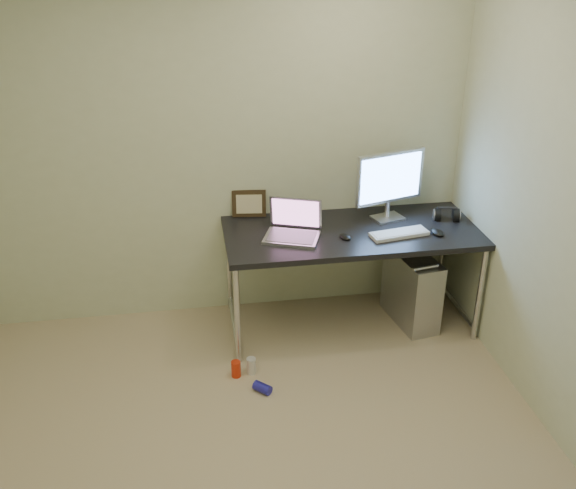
{
  "coord_description": "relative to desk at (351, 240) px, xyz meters",
  "views": [
    {
      "loc": [
        -0.19,
        -2.5,
        2.6
      ],
      "look_at": [
        0.38,
        1.02,
        0.85
      ],
      "focal_mm": 40.0,
      "sensor_mm": 36.0,
      "label": 1
    }
  ],
  "objects": [
    {
      "name": "tower_computer",
      "position": [
        0.46,
        -0.04,
        -0.41
      ],
      "size": [
        0.31,
        0.54,
        0.56
      ],
      "rotation": [
        0.0,
        0.0,
        0.17
      ],
      "color": "#B1B1B6",
      "rests_on": "ground"
    },
    {
      "name": "mouse_right",
      "position": [
        0.56,
        -0.15,
        0.09
      ],
      "size": [
        0.09,
        0.13,
        0.04
      ],
      "primitive_type": "ellipsoid",
      "rotation": [
        0.0,
        0.0,
        0.14
      ],
      "color": "black",
      "rests_on": "desk"
    },
    {
      "name": "monitor",
      "position": [
        0.3,
        0.16,
        0.36
      ],
      "size": [
        0.51,
        0.21,
        0.49
      ],
      "rotation": [
        0.0,
        0.0,
        0.29
      ],
      "color": "silver",
      "rests_on": "desk"
    },
    {
      "name": "headphones",
      "position": [
        0.71,
        0.07,
        0.1
      ],
      "size": [
        0.2,
        0.11,
        0.12
      ],
      "rotation": [
        0.0,
        0.0,
        -0.27
      ],
      "color": "black",
      "rests_on": "desk"
    },
    {
      "name": "can_blue",
      "position": [
        -0.72,
        -0.69,
        -0.65
      ],
      "size": [
        0.13,
        0.12,
        0.06
      ],
      "primitive_type": "cylinder",
      "rotation": [
        1.57,
        0.0,
        0.81
      ],
      "color": "#2220A2",
      "rests_on": "ground"
    },
    {
      "name": "mouse_left",
      "position": [
        -0.08,
        -0.12,
        0.09
      ],
      "size": [
        0.09,
        0.12,
        0.04
      ],
      "primitive_type": "ellipsoid",
      "rotation": [
        0.0,
        0.0,
        0.3
      ],
      "color": "black",
      "rests_on": "desk"
    },
    {
      "name": "picture_frame",
      "position": [
        -0.67,
        0.36,
        0.17
      ],
      "size": [
        0.25,
        0.1,
        0.2
      ],
      "primitive_type": "cube",
      "rotation": [
        -0.21,
        0.0,
        -0.12
      ],
      "color": "black",
      "rests_on": "desk"
    },
    {
      "name": "can_red",
      "position": [
        -0.86,
        -0.5,
        -0.62
      ],
      "size": [
        0.06,
        0.06,
        0.11
      ],
      "primitive_type": "cylinder",
      "rotation": [
        0.0,
        0.0,
        0.01
      ],
      "color": "red",
      "rests_on": "ground"
    },
    {
      "name": "desk",
      "position": [
        0.0,
        0.0,
        0.0
      ],
      "size": [
        1.74,
        0.76,
        0.75
      ],
      "color": "black",
      "rests_on": "ground"
    },
    {
      "name": "keyboard",
      "position": [
        0.29,
        -0.13,
        0.08
      ],
      "size": [
        0.41,
        0.19,
        0.02
      ],
      "primitive_type": "cube",
      "rotation": [
        0.0,
        0.0,
        0.17
      ],
      "color": "silver",
      "rests_on": "desk"
    },
    {
      "name": "cable_b",
      "position": [
        0.5,
        0.31,
        -0.3
      ],
      "size": [
        0.02,
        0.11,
        0.71
      ],
      "primitive_type": "cylinder",
      "rotation": [
        0.14,
        0.0,
        0.09
      ],
      "color": "black",
      "rests_on": "ground"
    },
    {
      "name": "can_white",
      "position": [
        -0.76,
        -0.48,
        -0.62
      ],
      "size": [
        0.08,
        0.08,
        0.11
      ],
      "primitive_type": "cylinder",
      "rotation": [
        0.0,
        0.0,
        -0.37
      ],
      "color": "silver",
      "rests_on": "ground"
    },
    {
      "name": "laptop",
      "position": [
        -0.41,
        -0.02,
        0.13
      ],
      "size": [
        0.43,
        0.4,
        0.25
      ],
      "rotation": [
        0.0,
        0.0,
        -0.36
      ],
      "color": "silver",
      "rests_on": "desk"
    },
    {
      "name": "cable_a",
      "position": [
        0.41,
        0.33,
        -0.28
      ],
      "size": [
        0.01,
        0.16,
        0.69
      ],
      "primitive_type": "cylinder",
      "rotation": [
        0.21,
        0.0,
        0.0
      ],
      "color": "black",
      "rests_on": "ground"
    },
    {
      "name": "wall_back",
      "position": [
        -0.88,
        0.38,
        0.57
      ],
      "size": [
        3.5,
        0.02,
        2.5
      ],
      "primitive_type": "cube",
      "color": "beige",
      "rests_on": "ground"
    },
    {
      "name": "floor",
      "position": [
        -0.88,
        -1.37,
        -0.68
      ],
      "size": [
        3.5,
        3.5,
        0.0
      ],
      "primitive_type": "plane",
      "color": "tan",
      "rests_on": "ground"
    },
    {
      "name": "webcam",
      "position": [
        -0.46,
        0.31,
        0.15
      ],
      "size": [
        0.04,
        0.04,
        0.11
      ],
      "rotation": [
        0.0,
        0.0,
        0.26
      ],
      "color": "silver",
      "rests_on": "desk"
    }
  ]
}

